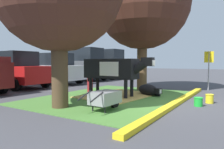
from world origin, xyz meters
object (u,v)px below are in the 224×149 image
sedan_red (15,70)px  hatchback_white (54,69)px  suv_black (81,64)px  shade_tree_right (142,3)px  wheelbarrow (106,98)px  calf_lying (148,90)px  suv_dark_grey (104,64)px  cow_holstein (113,69)px  parking_sign (209,63)px  bucket_green (198,102)px  person_handler (90,75)px  bucket_yellow (210,99)px

sedan_red → hatchback_white: 2.68m
sedan_red → suv_black: bearing=-0.2°
shade_tree_right → wheelbarrow: bearing=-168.5°
calf_lying → suv_black: 8.69m
sedan_red → suv_dark_grey: size_ratio=0.96×
cow_holstein → suv_dark_grey: bearing=36.5°
parking_sign → suv_dark_grey: size_ratio=0.42×
calf_lying → bucket_green: (-1.19, -2.21, -0.09)m
calf_lying → shade_tree_right: bearing=34.1°
person_handler → sedan_red: 4.87m
cow_holstein → suv_black: 8.33m
cow_holstein → parking_sign: bearing=-35.0°
cow_holstein → bucket_yellow: 3.77m
shade_tree_right → suv_black: shade_tree_right is taller
cow_holstein → wheelbarrow: size_ratio=1.96×
cow_holstein → person_handler: size_ratio=2.03×
wheelbarrow → hatchback_white: size_ratio=0.36×
bucket_yellow → suv_black: suv_black is taller
person_handler → suv_dark_grey: bearing=30.2°
cow_holstein → parking_sign: size_ratio=1.60×
calf_lying → sedan_red: (-1.29, 7.47, 0.75)m
shade_tree_right → cow_holstein: shade_tree_right is taller
calf_lying → hatchback_white: (1.38, 7.29, 0.75)m
sedan_red → suv_dark_grey: 8.30m
parking_sign → hatchback_white: bearing=101.6°
calf_lying → sedan_red: sedan_red is taller
calf_lying → hatchback_white: bearing=79.3°
bucket_green → calf_lying: bearing=61.8°
calf_lying → person_handler: 2.79m
shade_tree_right → calf_lying: (-1.37, -0.93, -4.13)m
shade_tree_right → sedan_red: size_ratio=1.51×
person_handler → cow_holstein: bearing=-105.0°
suv_dark_grey → hatchback_white: bearing=178.1°
hatchback_white → suv_black: 3.00m
bucket_yellow → bucket_green: bearing=162.4°
sedan_red → calf_lying: bearing=-80.2°
calf_lying → bucket_yellow: bearing=-100.3°
cow_holstein → calf_lying: 1.80m
bucket_green → person_handler: bearing=83.8°
suv_dark_grey → person_handler: bearing=-149.8°
hatchback_white → suv_dark_grey: (5.62, -0.19, 0.29)m
hatchback_white → suv_black: suv_black is taller
bucket_green → bucket_yellow: bucket_yellow is taller
shade_tree_right → sedan_red: shade_tree_right is taller
person_handler → hatchback_white: hatchback_white is taller
bucket_yellow → suv_black: 11.06m
bucket_green → suv_black: size_ratio=0.06×
person_handler → suv_dark_grey: suv_dark_grey is taller
shade_tree_right → calf_lying: shade_tree_right is taller
shade_tree_right → bucket_green: size_ratio=23.13×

